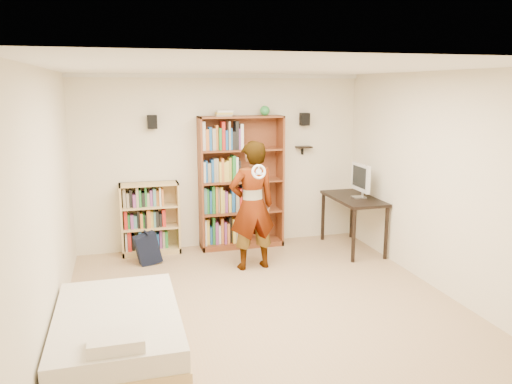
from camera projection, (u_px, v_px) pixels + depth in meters
ground at (266, 308)px, 5.78m from camera, size 4.50×5.00×0.01m
room_shell at (266, 157)px, 5.41m from camera, size 4.52×5.02×2.71m
crown_molding at (267, 71)px, 5.22m from camera, size 4.50×5.00×0.06m
speaker_left at (152, 122)px, 7.35m from camera, size 0.14×0.12×0.20m
speaker_right at (305, 119)px, 7.98m from camera, size 0.14×0.12×0.20m
wall_shelf at (304, 147)px, 8.08m from camera, size 0.25×0.16×0.02m
tall_bookshelf at (241, 183)px, 7.81m from camera, size 1.31×0.38×2.07m
low_bookshelf at (150, 219)px, 7.57m from camera, size 0.87×0.33×1.09m
computer_desk at (353, 223)px, 7.80m from camera, size 0.61×1.23×0.84m
imac at (359, 181)px, 7.62m from camera, size 0.12×0.53×0.52m
daybed at (118, 328)px, 4.74m from camera, size 1.17×1.80×0.53m
person at (252, 206)px, 6.88m from camera, size 0.70×0.49×1.80m
wii_wheel at (259, 172)px, 6.45m from camera, size 0.19×0.07×0.20m
navy_bag at (148, 248)px, 7.15m from camera, size 0.39×0.29×0.47m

